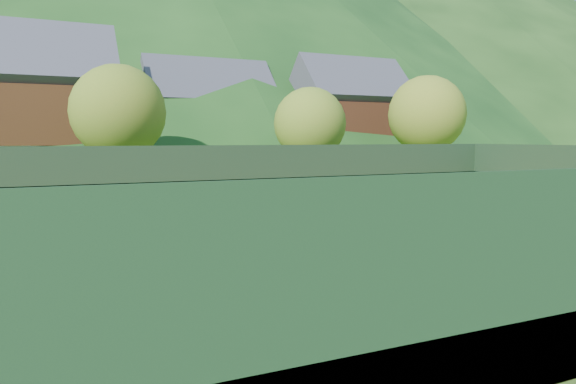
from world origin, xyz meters
name	(u,v)px	position (x,y,z in m)	size (l,w,h in m)	color
ground	(298,232)	(0.00, 0.00, 0.00)	(400.00, 400.00, 0.00)	#32541A
clay_court	(298,232)	(0.00, 0.00, 0.01)	(40.00, 24.00, 0.02)	#C75320
mountain_far_right	(346,17)	(90.00, 150.00, 47.50)	(260.00, 260.00, 95.00)	#183613
coach	(228,223)	(-3.26, -1.95, 0.85)	(0.61, 0.40, 1.67)	#164C92
student_a	(312,200)	(1.77, 2.35, 0.84)	(0.80, 0.62, 1.64)	orange
student_b	(314,200)	(2.07, 2.73, 0.77)	(0.88, 0.37, 1.50)	orange
student_c	(373,199)	(4.28, 1.59, 0.84)	(0.80, 0.52, 1.64)	#E95614
student_d	(455,195)	(9.32, 2.21, 0.73)	(0.92, 0.53, 1.42)	#DC5F13
tennis_ball_0	(366,290)	(-1.74, -7.28, 0.05)	(0.07, 0.07, 0.07)	#C6F228
tennis_ball_1	(452,235)	(4.67, -2.88, 0.05)	(0.07, 0.07, 0.07)	#C6F228
tennis_ball_2	(462,252)	(3.03, -5.14, 0.05)	(0.07, 0.07, 0.07)	#C6F228
tennis_ball_3	(538,270)	(3.26, -7.60, 0.05)	(0.07, 0.07, 0.07)	#C6F228
tennis_ball_4	(248,248)	(-2.62, -1.97, 0.05)	(0.07, 0.07, 0.07)	#C6F228
tennis_ball_5	(238,246)	(-2.84, -1.64, 0.05)	(0.07, 0.07, 0.07)	#C6F228
tennis_ball_6	(440,235)	(4.24, -2.71, 0.05)	(0.07, 0.07, 0.07)	#C6F228
tennis_ball_7	(465,260)	(2.29, -6.01, 0.05)	(0.07, 0.07, 0.07)	#C6F228
tennis_ball_8	(270,240)	(-1.52, -1.09, 0.05)	(0.07, 0.07, 0.07)	#C6F228
tennis_ball_9	(304,240)	(-0.55, -1.65, 0.05)	(0.07, 0.07, 0.07)	#C6F228
tennis_ball_11	(205,328)	(-5.62, -8.05, 0.05)	(0.07, 0.07, 0.07)	#C6F228
tennis_ball_12	(427,248)	(2.42, -4.25, 0.05)	(0.07, 0.07, 0.07)	#C6F228
tennis_ball_13	(375,320)	(-2.61, -8.94, 0.05)	(0.07, 0.07, 0.07)	#C6F228
tennis_ball_14	(527,266)	(3.39, -7.14, 0.05)	(0.07, 0.07, 0.07)	#C6F228
tennis_ball_15	(447,281)	(0.40, -7.45, 0.05)	(0.07, 0.07, 0.07)	#C6F228
tennis_ball_16	(509,289)	(1.26, -8.49, 0.05)	(0.07, 0.07, 0.07)	#C6F228
tennis_ball_17	(517,236)	(6.45, -4.07, 0.05)	(0.07, 0.07, 0.07)	#C6F228
tennis_ball_18	(84,313)	(-7.55, -6.30, 0.05)	(0.07, 0.07, 0.07)	#C6F228
tennis_ball_19	(163,321)	(-6.23, -7.36, 0.05)	(0.07, 0.07, 0.07)	#C6F228
tennis_ball_20	(286,254)	(-1.90, -3.23, 0.05)	(0.07, 0.07, 0.07)	#C6F228
tennis_ball_21	(524,239)	(6.35, -4.43, 0.05)	(0.07, 0.07, 0.07)	#C6F228
tennis_ball_22	(374,240)	(1.55, -2.64, 0.05)	(0.07, 0.07, 0.07)	#C6F228
tennis_ball_23	(499,241)	(5.26, -4.42, 0.05)	(0.07, 0.07, 0.07)	#C6F228
tennis_ball_24	(434,284)	(-0.06, -7.53, 0.05)	(0.07, 0.07, 0.07)	#C6F228
tennis_ball_25	(166,297)	(-5.91, -5.98, 0.05)	(0.07, 0.07, 0.07)	#C6F228
tennis_ball_26	(409,273)	(0.03, -6.50, 0.05)	(0.07, 0.07, 0.07)	#C6F228
court_lines	(298,232)	(0.00, 0.00, 0.02)	(23.83, 11.03, 0.00)	white
tennis_net	(298,218)	(0.00, 0.00, 0.52)	(0.10, 12.07, 1.10)	black
perimeter_fence	(298,198)	(0.00, 0.00, 1.27)	(40.40, 24.24, 3.00)	black
ball_hopper	(129,256)	(-6.51, -4.86, 0.77)	(0.57, 0.57, 1.00)	black
chalet_left	(27,111)	(-10.00, 30.00, 5.65)	(13.80, 9.93, 12.92)	beige
chalet_mid	(208,123)	(6.00, 34.00, 4.99)	(12.65, 8.82, 11.45)	beige
chalet_right	(349,121)	(20.00, 30.00, 5.26)	(11.50, 8.82, 11.91)	beige
tree_b	(119,112)	(-4.00, 20.00, 5.19)	(6.40, 6.40, 8.40)	#3C2518
tree_c	(310,124)	(10.00, 19.00, 4.54)	(5.60, 5.60, 7.35)	#402A19
tree_d	(427,114)	(22.00, 20.00, 5.52)	(6.80, 6.80, 8.93)	#3F2619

